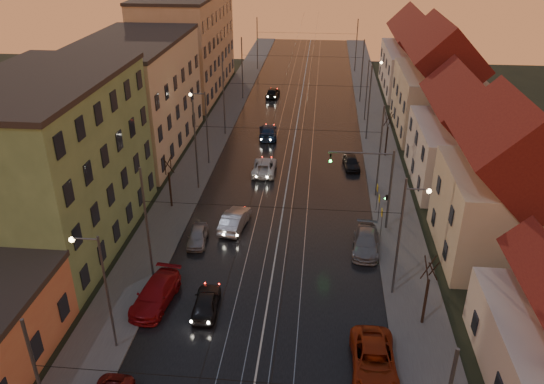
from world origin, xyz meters
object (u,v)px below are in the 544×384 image
(street_lamp_1, at_px, (405,227))
(driving_car_0, at_px, (206,302))
(street_lamp_0, at_px, (101,282))
(street_lamp_2, at_px, (204,121))
(driving_car_3, at_px, (268,131))
(parked_left_2, at_px, (156,294))
(parked_left_3, at_px, (198,236))
(driving_car_1, at_px, (235,220))
(parked_right_2, at_px, (351,162))
(driving_car_2, at_px, (264,167))
(street_lamp_3, at_px, (370,84))
(parked_right_1, at_px, (366,242))
(parked_right_0, at_px, (374,361))
(traffic_light_mast, at_px, (379,180))
(driving_car_4, at_px, (273,92))

(street_lamp_1, bearing_deg, driving_car_0, -162.97)
(street_lamp_0, distance_m, street_lamp_2, 28.00)
(street_lamp_2, xyz_separation_m, driving_car_3, (5.84, 8.66, -4.13))
(parked_left_2, distance_m, parked_left_3, 7.99)
(driving_car_1, height_order, parked_right_2, driving_car_1)
(driving_car_2, distance_m, parked_right_2, 9.30)
(street_lamp_3, bearing_deg, parked_left_2, -112.87)
(street_lamp_0, height_order, parked_right_1, street_lamp_0)
(parked_right_0, relative_size, parked_right_2, 1.43)
(street_lamp_0, bearing_deg, parked_right_2, 61.28)
(street_lamp_2, relative_size, parked_left_3, 2.19)
(traffic_light_mast, xyz_separation_m, driving_car_1, (-11.84, -1.04, -3.81))
(parked_left_3, bearing_deg, parked_left_2, -102.06)
(driving_car_0, bearing_deg, driving_car_1, -94.28)
(street_lamp_2, height_order, driving_car_3, street_lamp_2)
(driving_car_1, xyz_separation_m, driving_car_3, (0.58, 21.71, -0.03))
(street_lamp_0, height_order, driving_car_3, street_lamp_0)
(street_lamp_1, distance_m, driving_car_3, 31.49)
(street_lamp_3, bearing_deg, parked_right_2, -99.55)
(driving_car_4, xyz_separation_m, parked_right_1, (11.35, -40.86, -0.00))
(street_lamp_0, relative_size, driving_car_3, 1.54)
(street_lamp_1, distance_m, driving_car_0, 14.35)
(street_lamp_0, relative_size, street_lamp_3, 1.00)
(traffic_light_mast, xyz_separation_m, driving_car_4, (-12.27, 37.39, -3.87))
(parked_left_3, xyz_separation_m, parked_right_1, (13.56, 0.21, 0.10))
(parked_right_2, bearing_deg, street_lamp_1, -89.94)
(parked_left_3, bearing_deg, traffic_light_mast, 10.18)
(driving_car_3, bearing_deg, driving_car_2, 88.05)
(street_lamp_1, xyz_separation_m, parked_left_3, (-15.60, 4.32, -4.26))
(street_lamp_0, distance_m, parked_right_1, 20.88)
(street_lamp_3, height_order, traffic_light_mast, street_lamp_3)
(street_lamp_2, distance_m, street_lamp_3, 24.24)
(street_lamp_0, distance_m, driving_car_0, 7.70)
(street_lamp_0, height_order, parked_left_2, street_lamp_0)
(traffic_light_mast, height_order, parked_left_3, traffic_light_mast)
(street_lamp_0, bearing_deg, street_lamp_1, 23.72)
(street_lamp_0, relative_size, parked_left_2, 1.50)
(driving_car_2, height_order, parked_left_2, parked_left_2)
(parked_right_2, bearing_deg, driving_car_4, 106.17)
(parked_left_3, bearing_deg, driving_car_0, -77.54)
(street_lamp_2, relative_size, driving_car_3, 1.54)
(street_lamp_1, height_order, parked_left_3, street_lamp_1)
(parked_left_2, bearing_deg, driving_car_4, 92.78)
(driving_car_2, bearing_deg, parked_right_0, 108.56)
(driving_car_1, bearing_deg, parked_right_1, 175.40)
(driving_car_0, xyz_separation_m, driving_car_3, (0.75, 32.68, 0.06))
(street_lamp_1, xyz_separation_m, parked_right_1, (-2.03, 4.53, -4.17))
(street_lamp_1, bearing_deg, driving_car_1, 151.75)
(street_lamp_0, distance_m, traffic_light_mast, 23.42)
(driving_car_1, height_order, parked_left_3, driving_car_1)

